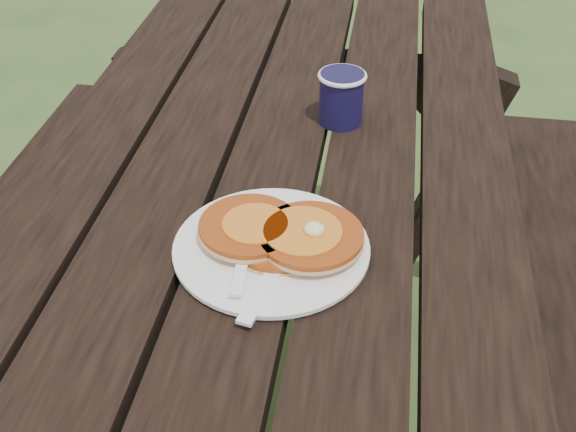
# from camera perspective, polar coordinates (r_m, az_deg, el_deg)

# --- Properties ---
(picnic_table) EXTENTS (1.36, 1.80, 0.75)m
(picnic_table) POSITION_cam_1_polar(r_m,az_deg,el_deg) (1.29, -2.12, -13.78)
(picnic_table) COLOR black
(picnic_table) RESTS_ON ground
(plate) EXTENTS (0.32, 0.32, 0.01)m
(plate) POSITION_cam_1_polar(r_m,az_deg,el_deg) (0.96, -1.32, -2.62)
(plate) COLOR white
(plate) RESTS_ON picnic_table
(pancake_stack) EXTENTS (0.22, 0.14, 0.04)m
(pancake_stack) POSITION_cam_1_polar(r_m,az_deg,el_deg) (0.95, -0.51, -1.40)
(pancake_stack) COLOR #A84512
(pancake_stack) RESTS_ON plate
(knife) EXTENTS (0.06, 0.18, 0.00)m
(knife) POSITION_cam_1_polar(r_m,az_deg,el_deg) (0.91, -1.31, -4.72)
(knife) COLOR white
(knife) RESTS_ON plate
(fork) EXTENTS (0.04, 0.16, 0.01)m
(fork) POSITION_cam_1_polar(r_m,az_deg,el_deg) (0.92, -3.66, -3.96)
(fork) COLOR white
(fork) RESTS_ON plate
(coffee_cup) EXTENTS (0.08, 0.08, 0.09)m
(coffee_cup) POSITION_cam_1_polar(r_m,az_deg,el_deg) (1.22, 4.25, 9.55)
(coffee_cup) COLOR #130E34
(coffee_cup) RESTS_ON picnic_table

